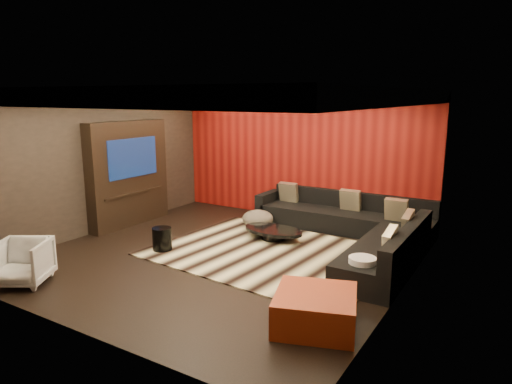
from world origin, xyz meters
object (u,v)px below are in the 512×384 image
Objects in this scene: coffee_table at (273,234)px; sectional_sofa at (357,230)px; armchair at (22,262)px; white_side_table at (362,274)px; orange_ottoman at (315,310)px; drum_stool at (162,239)px.

coffee_table is 1.57m from sectional_sofa.
armchair is (-2.12, -3.72, 0.21)m from coffee_table.
sectional_sofa is at bearing 24.32° from coffee_table.
white_side_table is at bearing -69.08° from sectional_sofa.
orange_ottoman is at bearing -16.81° from armchair.
white_side_table is 0.67× the size of armchair.
drum_stool is at bearing -131.45° from coffee_table.
drum_stool is at bearing -141.79° from sectional_sofa.
sectional_sofa is at bearing 38.21° from drum_stool.
armchair is 5.62m from sectional_sofa.
white_side_table is at bearing 3.36° from drum_stool.
armchair is 0.20× the size of sectional_sofa.
armchair reaches higher than drum_stool.
orange_ottoman is (-0.13, -1.30, -0.03)m from white_side_table.
drum_stool is at bearing -176.64° from white_side_table.
white_side_table is at bearing 84.12° from orange_ottoman.
sectional_sofa is at bearing 19.83° from armchair.
sectional_sofa reaches higher than drum_stool.
armchair is at bearing -108.79° from drum_stool.
orange_ottoman is (2.06, -2.66, 0.09)m from coffee_table.
coffee_table is 4.29m from armchair.
coffee_table is 1.29× the size of orange_ottoman.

